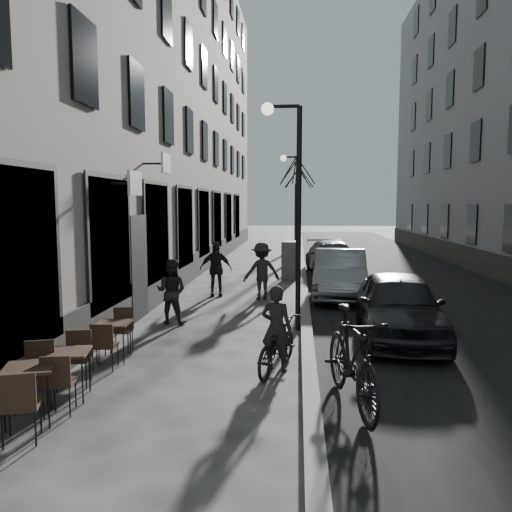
# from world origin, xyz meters

# --- Properties ---
(ground) EXTENTS (120.00, 120.00, 0.00)m
(ground) POSITION_xyz_m (0.00, 0.00, 0.00)
(ground) COLOR #3A3735
(ground) RESTS_ON ground
(road) EXTENTS (7.30, 60.00, 0.00)m
(road) POSITION_xyz_m (3.85, 16.00, 0.00)
(road) COLOR black
(road) RESTS_ON ground
(kerb) EXTENTS (0.25, 60.00, 0.12)m
(kerb) POSITION_xyz_m (0.20, 16.00, 0.06)
(kerb) COLOR slate
(kerb) RESTS_ON ground
(building_left) EXTENTS (4.00, 35.00, 16.00)m
(building_left) POSITION_xyz_m (-6.00, 16.50, 8.00)
(building_left) COLOR #A09386
(building_left) RESTS_ON ground
(streetlamp_near) EXTENTS (0.90, 0.28, 5.09)m
(streetlamp_near) POSITION_xyz_m (-0.17, 6.00, 3.16)
(streetlamp_near) COLOR black
(streetlamp_near) RESTS_ON ground
(streetlamp_far) EXTENTS (0.90, 0.28, 5.09)m
(streetlamp_far) POSITION_xyz_m (-0.17, 18.00, 3.16)
(streetlamp_far) COLOR black
(streetlamp_far) RESTS_ON ground
(tree_near) EXTENTS (2.40, 2.40, 5.70)m
(tree_near) POSITION_xyz_m (-0.10, 21.00, 4.66)
(tree_near) COLOR black
(tree_near) RESTS_ON ground
(tree_far) EXTENTS (2.40, 2.40, 5.70)m
(tree_far) POSITION_xyz_m (-0.10, 27.00, 4.66)
(tree_far) COLOR black
(tree_far) RESTS_ON ground
(bistro_set_a) EXTENTS (0.89, 1.58, 0.90)m
(bistro_set_a) POSITION_xyz_m (-3.51, 0.86, 0.46)
(bistro_set_a) COLOR black
(bistro_set_a) RESTS_ON ground
(bistro_set_b) EXTENTS (0.70, 1.49, 0.85)m
(bistro_set_b) POSITION_xyz_m (-3.38, 1.69, 0.44)
(bistro_set_b) COLOR black
(bistro_set_b) RESTS_ON ground
(bistro_set_c) EXTENTS (0.62, 1.44, 0.84)m
(bistro_set_c) POSITION_xyz_m (-3.38, 3.51, 0.43)
(bistro_set_c) COLOR black
(bistro_set_c) RESTS_ON ground
(utility_cabinet) EXTENTS (0.70, 1.05, 1.46)m
(utility_cabinet) POSITION_xyz_m (-0.27, 13.76, 0.73)
(utility_cabinet) COLOR #5B5B5E
(utility_cabinet) RESTS_ON ground
(bicycle) EXTENTS (1.08, 1.84, 0.92)m
(bicycle) POSITION_xyz_m (-0.37, 3.17, 0.46)
(bicycle) COLOR black
(bicycle) RESTS_ON ground
(cyclist_rider) EXTENTS (0.63, 0.50, 1.50)m
(cyclist_rider) POSITION_xyz_m (-0.37, 3.17, 0.75)
(cyclist_rider) COLOR black
(cyclist_rider) RESTS_ON ground
(pedestrian_near) EXTENTS (0.83, 0.69, 1.56)m
(pedestrian_near) POSITION_xyz_m (-3.03, 6.40, 0.78)
(pedestrian_near) COLOR black
(pedestrian_near) RESTS_ON ground
(pedestrian_mid) EXTENTS (1.25, 0.95, 1.72)m
(pedestrian_mid) POSITION_xyz_m (-1.08, 9.59, 0.86)
(pedestrian_mid) COLOR black
(pedestrian_mid) RESTS_ON ground
(pedestrian_far) EXTENTS (1.05, 0.59, 1.70)m
(pedestrian_far) POSITION_xyz_m (-2.56, 10.04, 0.85)
(pedestrian_far) COLOR black
(pedestrian_far) RESTS_ON ground
(car_near) EXTENTS (1.94, 4.26, 1.42)m
(car_near) POSITION_xyz_m (2.15, 5.47, 0.71)
(car_near) COLOR black
(car_near) RESTS_ON ground
(car_mid) EXTENTS (1.85, 4.50, 1.45)m
(car_mid) POSITION_xyz_m (1.30, 10.26, 0.72)
(car_mid) COLOR gray
(car_mid) RESTS_ON ground
(car_far) EXTENTS (2.25, 4.71, 1.33)m
(car_far) POSITION_xyz_m (1.38, 15.24, 0.66)
(car_far) COLOR #36373F
(car_far) RESTS_ON ground
(moped) EXTENTS (1.08, 2.40, 1.40)m
(moped) POSITION_xyz_m (0.76, 1.73, 0.70)
(moped) COLOR black
(moped) RESTS_ON ground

